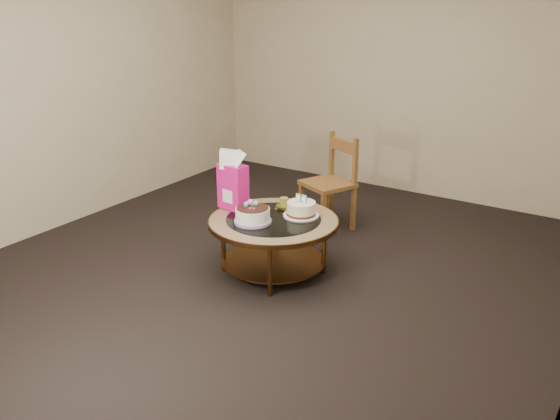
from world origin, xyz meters
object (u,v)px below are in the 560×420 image
Objects in this scene: decorated_cake at (253,216)px; dining_chair at (331,182)px; cream_cake at (301,209)px; coffee_table at (273,228)px; gift_bag at (233,181)px.

dining_chair reaches higher than decorated_cake.
cream_cake is 0.32× the size of dining_chair.
decorated_cake is at bearing -66.12° from dining_chair.
coffee_table is 3.62× the size of cream_cake.
coffee_table is 2.14× the size of gift_bag.
decorated_cake is 0.33× the size of dining_chair.
decorated_cake is (-0.09, -0.16, 0.13)m from coffee_table.
coffee_table is 1.17× the size of dining_chair.
coffee_table is 0.51m from gift_bag.
gift_bag is 1.15m from dining_chair.
cream_cake is 0.96m from dining_chair.
cream_cake is at bearing 47.70° from coffee_table.
decorated_cake is 0.40m from cream_cake.
cream_cake is at bearing -51.75° from dining_chair.
dining_chair is (-0.09, 1.10, 0.07)m from coffee_table.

